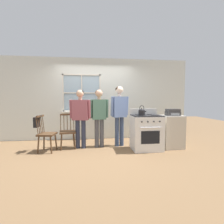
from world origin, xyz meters
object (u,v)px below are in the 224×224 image
Objects in this scene: chair_near_wall at (68,132)px; person_adult_right at (119,110)px; person_teen_center at (99,113)px; handbag at (37,122)px; stove at (146,132)px; kettle at (142,112)px; chair_by_window at (46,134)px; side_counter at (172,132)px; potted_plant at (89,109)px; person_elderly_left at (80,113)px; stereo at (173,112)px.

person_adult_right is at bearing -6.95° from chair_near_wall.
handbag is at bearing -177.20° from person_teen_center.
stove is 4.39× the size of kettle.
chair_by_window is 0.55× the size of person_adult_right.
chair_by_window is at bearing 173.92° from person_adult_right.
kettle is 1.11m from side_counter.
potted_plant is at bearing -31.62° from chair_by_window.
handbag is at bearing 176.51° from stove.
potted_plant is 1.80m from handbag.
chair_by_window is 0.58× the size of person_teen_center.
person_adult_right is 1.29m from potted_plant.
person_adult_right reaches higher than person_teen_center.
person_elderly_left is 1.47× the size of stove.
handbag is 3.61m from side_counter.
stove is at bearing -83.95° from chair_by_window.
chair_by_window is 3.41× the size of potted_plant.
person_adult_right is (1.45, 0.05, 0.60)m from chair_near_wall.
person_teen_center reaches higher than chair_near_wall.
stove is 3.19× the size of stereo.
person_adult_right reaches higher than potted_plant.
person_elderly_left is (0.85, 0.21, 0.53)m from chair_by_window.
side_counter is (1.41, -0.37, -0.60)m from person_adult_right.
chair_by_window is at bearing 178.62° from stereo.
side_counter is (3.59, -0.10, -0.32)m from handbag.
chair_near_wall is 3.06× the size of handbag.
chair_by_window is at bearing -161.26° from chair_near_wall.
stereo is (2.86, -0.34, 0.54)m from chair_near_wall.
person_adult_right is (1.95, 0.31, 0.60)m from chair_by_window.
stereo is at bearing -15.54° from chair_near_wall.
chair_near_wall is 0.58× the size of person_teen_center.
stereo is at bearing 11.31° from kettle.
person_adult_right is at bearing 7.02° from handbag.
chair_near_wall is 1.28m from potted_plant.
person_teen_center is at bearing 170.88° from side_counter.
side_counter is (2.51, -0.27, -0.52)m from person_elderly_left.
person_adult_right is 1.58m from side_counter.
person_teen_center reaches higher than person_elderly_left.
stove reaches higher than chair_near_wall.
kettle is 0.90× the size of potted_plant.
potted_plant is 0.31× the size of side_counter.
stereo reaches higher than chair_near_wall.
person_adult_right is 5.02× the size of stereo.
chair_near_wall is 2.76× the size of stereo.
person_teen_center is 1.63m from handbag.
chair_near_wall is at bearing -177.22° from person_elderly_left.
stove is 3.53× the size of handbag.
handbag is 0.34× the size of side_counter.
chair_near_wall is at bearing 173.20° from stereo.
kettle is 0.80× the size of handbag.
person_adult_right reaches higher than stereo.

